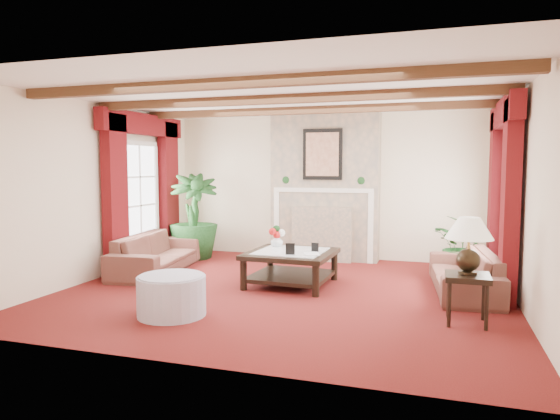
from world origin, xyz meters
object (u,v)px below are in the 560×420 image
(sofa_right, at_px, (464,265))
(ottoman, at_px, (172,296))
(potted_palm, at_px, (194,235))
(side_table, at_px, (467,299))
(coffee_table, at_px, (291,268))
(sofa_left, at_px, (157,247))

(sofa_right, bearing_deg, ottoman, -61.90)
(potted_palm, height_order, side_table, potted_palm)
(ottoman, bearing_deg, sofa_right, 33.18)
(potted_palm, distance_m, side_table, 5.39)
(sofa_right, bearing_deg, coffee_table, -88.18)
(coffee_table, relative_size, ottoman, 1.52)
(sofa_right, distance_m, side_table, 1.45)
(potted_palm, height_order, coffee_table, potted_palm)
(sofa_left, xyz_separation_m, ottoman, (1.48, -2.11, -0.18))
(sofa_right, relative_size, potted_palm, 1.09)
(sofa_left, xyz_separation_m, sofa_right, (4.78, 0.05, -0.03))
(side_table, bearing_deg, ottoman, -167.68)
(sofa_right, height_order, ottoman, sofa_right)
(sofa_right, distance_m, coffee_table, 2.42)
(side_table, distance_m, ottoman, 3.34)
(sofa_left, height_order, potted_palm, potted_palm)
(ottoman, bearing_deg, sofa_left, 125.08)
(potted_palm, xyz_separation_m, ottoman, (1.44, -3.35, -0.22))
(side_table, height_order, ottoman, side_table)
(sofa_right, xyz_separation_m, side_table, (-0.04, -1.44, -0.11))
(sofa_right, relative_size, side_table, 3.64)
(coffee_table, bearing_deg, potted_palm, 149.90)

